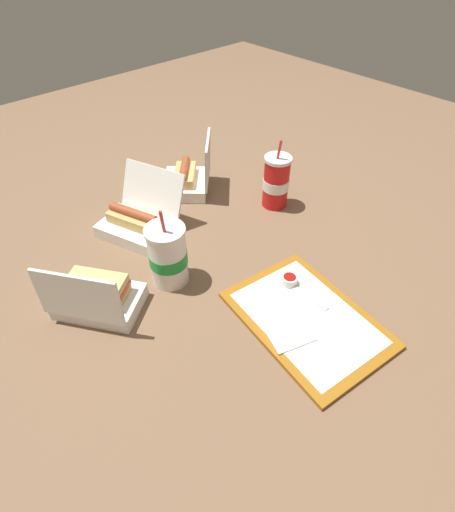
{
  "coord_description": "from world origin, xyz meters",
  "views": [
    {
      "loc": [
        0.54,
        -0.53,
        0.76
      ],
      "look_at": [
        -0.03,
        -0.0,
        0.05
      ],
      "focal_mm": 28.0,
      "sensor_mm": 36.0,
      "label": 1
    }
  ],
  "objects_px": {
    "clamshell_hotdog_corner": "(188,179)",
    "soda_cup_center": "(168,255)",
    "food_tray": "(307,319)",
    "soda_cup_back": "(276,182)",
    "plastic_fork": "(309,297)",
    "clamshell_hotdog_front": "(138,222)",
    "clamshell_sandwich_right": "(97,297)",
    "ketchup_cup": "(289,280)"
  },
  "relations": [
    {
      "from": "soda_cup_back",
      "to": "clamshell_sandwich_right",
      "type": "bearing_deg",
      "value": -89.01
    },
    {
      "from": "ketchup_cup",
      "to": "clamshell_sandwich_right",
      "type": "distance_m",
      "value": 0.48
    },
    {
      "from": "food_tray",
      "to": "plastic_fork",
      "type": "bearing_deg",
      "value": 124.94
    },
    {
      "from": "clamshell_sandwich_right",
      "to": "clamshell_hotdog_corner",
      "type": "relative_size",
      "value": 1.03
    },
    {
      "from": "clamshell_hotdog_corner",
      "to": "soda_cup_center",
      "type": "bearing_deg",
      "value": -44.9
    },
    {
      "from": "plastic_fork",
      "to": "clamshell_sandwich_right",
      "type": "bearing_deg",
      "value": -132.59
    },
    {
      "from": "soda_cup_center",
      "to": "ketchup_cup",
      "type": "bearing_deg",
      "value": 41.67
    },
    {
      "from": "food_tray",
      "to": "plastic_fork",
      "type": "xyz_separation_m",
      "value": [
        -0.04,
        0.05,
        0.01
      ]
    },
    {
      "from": "ketchup_cup",
      "to": "clamshell_hotdog_front",
      "type": "xyz_separation_m",
      "value": [
        -0.45,
        -0.16,
        0.01
      ]
    },
    {
      "from": "clamshell_sandwich_right",
      "to": "clamshell_hotdog_corner",
      "type": "xyz_separation_m",
      "value": [
        -0.27,
        0.5,
        -0.0
      ]
    },
    {
      "from": "plastic_fork",
      "to": "clamshell_hotdog_corner",
      "type": "relative_size",
      "value": 0.47
    },
    {
      "from": "clamshell_sandwich_right",
      "to": "soda_cup_back",
      "type": "relative_size",
      "value": 1.05
    },
    {
      "from": "ketchup_cup",
      "to": "soda_cup_center",
      "type": "bearing_deg",
      "value": -138.33
    },
    {
      "from": "soda_cup_center",
      "to": "food_tray",
      "type": "bearing_deg",
      "value": 24.62
    },
    {
      "from": "food_tray",
      "to": "clamshell_hotdog_corner",
      "type": "xyz_separation_m",
      "value": [
        -0.64,
        0.15,
        0.04
      ]
    },
    {
      "from": "clamshell_sandwich_right",
      "to": "clamshell_hotdog_corner",
      "type": "height_order",
      "value": "clamshell_hotdog_corner"
    },
    {
      "from": "food_tray",
      "to": "plastic_fork",
      "type": "relative_size",
      "value": 3.67
    },
    {
      "from": "food_tray",
      "to": "soda_cup_center",
      "type": "relative_size",
      "value": 1.76
    },
    {
      "from": "clamshell_hotdog_corner",
      "to": "soda_cup_center",
      "type": "xyz_separation_m",
      "value": [
        0.31,
        -0.31,
        0.04
      ]
    },
    {
      "from": "food_tray",
      "to": "soda_cup_back",
      "type": "bearing_deg",
      "value": 141.45
    },
    {
      "from": "clamshell_hotdog_front",
      "to": "clamshell_sandwich_right",
      "type": "height_order",
      "value": "clamshell_sandwich_right"
    },
    {
      "from": "ketchup_cup",
      "to": "clamshell_sandwich_right",
      "type": "relative_size",
      "value": 0.16
    },
    {
      "from": "plastic_fork",
      "to": "soda_cup_back",
      "type": "height_order",
      "value": "soda_cup_back"
    },
    {
      "from": "clamshell_hotdog_corner",
      "to": "soda_cup_back",
      "type": "bearing_deg",
      "value": 30.03
    },
    {
      "from": "clamshell_hotdog_corner",
      "to": "soda_cup_center",
      "type": "distance_m",
      "value": 0.43
    },
    {
      "from": "clamshell_hotdog_corner",
      "to": "soda_cup_back",
      "type": "height_order",
      "value": "soda_cup_back"
    },
    {
      "from": "plastic_fork",
      "to": "clamshell_hotdog_corner",
      "type": "height_order",
      "value": "clamshell_hotdog_corner"
    },
    {
      "from": "food_tray",
      "to": "clamshell_hotdog_corner",
      "type": "height_order",
      "value": "clamshell_hotdog_corner"
    },
    {
      "from": "plastic_fork",
      "to": "clamshell_hotdog_corner",
      "type": "bearing_deg",
      "value": 168.08
    },
    {
      "from": "plastic_fork",
      "to": "clamshell_sandwich_right",
      "type": "xyz_separation_m",
      "value": [
        -0.33,
        -0.4,
        0.03
      ]
    },
    {
      "from": "ketchup_cup",
      "to": "soda_cup_center",
      "type": "height_order",
      "value": "soda_cup_center"
    },
    {
      "from": "ketchup_cup",
      "to": "clamshell_sandwich_right",
      "type": "height_order",
      "value": "clamshell_sandwich_right"
    },
    {
      "from": "plastic_fork",
      "to": "clamshell_hotdog_front",
      "type": "xyz_separation_m",
      "value": [
        -0.52,
        -0.16,
        0.02
      ]
    },
    {
      "from": "clamshell_sandwich_right",
      "to": "soda_cup_center",
      "type": "distance_m",
      "value": 0.2
    },
    {
      "from": "soda_cup_center",
      "to": "soda_cup_back",
      "type": "bearing_deg",
      "value": 95.75
    },
    {
      "from": "plastic_fork",
      "to": "clamshell_hotdog_corner",
      "type": "distance_m",
      "value": 0.61
    },
    {
      "from": "soda_cup_center",
      "to": "clamshell_hotdog_corner",
      "type": "bearing_deg",
      "value": 135.1
    },
    {
      "from": "clamshell_hotdog_corner",
      "to": "ketchup_cup",
      "type": "bearing_deg",
      "value": -10.45
    },
    {
      "from": "food_tray",
      "to": "clamshell_sandwich_right",
      "type": "bearing_deg",
      "value": -137.06
    },
    {
      "from": "ketchup_cup",
      "to": "soda_cup_center",
      "type": "distance_m",
      "value": 0.32
    },
    {
      "from": "clamshell_hotdog_front",
      "to": "soda_cup_center",
      "type": "bearing_deg",
      "value": -12.37
    },
    {
      "from": "plastic_fork",
      "to": "soda_cup_back",
      "type": "relative_size",
      "value": 0.48
    }
  ]
}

